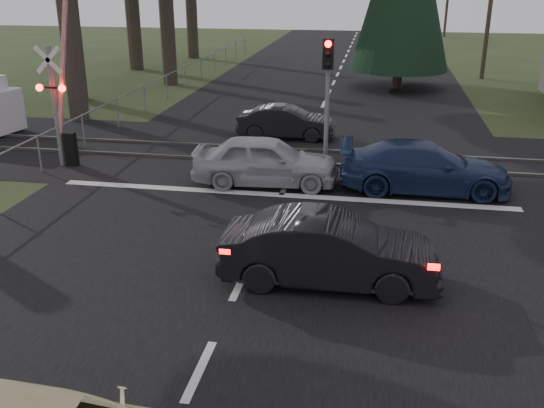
% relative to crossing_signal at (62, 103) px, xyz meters
% --- Properties ---
extents(ground, '(120.00, 120.00, 0.00)m').
position_rel_crossing_signal_xyz_m(ground, '(7.27, -9.79, -2.06)').
color(ground, '#2C3A1A').
rests_on(ground, ground).
extents(road, '(14.00, 100.00, 0.01)m').
position_rel_crossing_signal_xyz_m(road, '(7.27, 0.21, -2.05)').
color(road, black).
rests_on(road, ground).
extents(rail_corridor, '(120.00, 8.00, 0.01)m').
position_rel_crossing_signal_xyz_m(rail_corridor, '(7.27, 2.21, -2.05)').
color(rail_corridor, black).
rests_on(rail_corridor, ground).
extents(stop_line, '(13.00, 0.35, 0.00)m').
position_rel_crossing_signal_xyz_m(stop_line, '(7.27, -1.59, -2.05)').
color(stop_line, silver).
rests_on(stop_line, ground).
extents(rail_near, '(120.00, 0.12, 0.10)m').
position_rel_crossing_signal_xyz_m(rail_near, '(7.27, 1.41, -2.01)').
color(rail_near, '#59544C').
rests_on(rail_near, ground).
extents(rail_far, '(120.00, 0.12, 0.10)m').
position_rel_crossing_signal_xyz_m(rail_far, '(7.27, 3.01, -2.01)').
color(rail_far, '#59544C').
rests_on(rail_far, ground).
extents(crossing_signal, '(1.62, 0.38, 6.96)m').
position_rel_crossing_signal_xyz_m(crossing_signal, '(0.00, 0.00, 0.00)').
color(crossing_signal, slate).
rests_on(crossing_signal, ground).
extents(traffic_signal_center, '(0.32, 0.48, 4.10)m').
position_rel_crossing_signal_xyz_m(traffic_signal_center, '(8.27, 0.89, 0.75)').
color(traffic_signal_center, slate).
rests_on(traffic_signal_center, ground).
extents(fence_left, '(0.10, 36.00, 1.20)m').
position_rel_crossing_signal_xyz_m(fence_left, '(-0.53, 12.71, -2.06)').
color(fence_left, slate).
rests_on(fence_left, ground).
extents(dark_hatchback, '(4.37, 1.60, 1.43)m').
position_rel_crossing_signal_xyz_m(dark_hatchback, '(9.04, -6.49, -1.34)').
color(dark_hatchback, black).
rests_on(dark_hatchback, ground).
extents(silver_car, '(4.39, 2.01, 1.46)m').
position_rel_crossing_signal_xyz_m(silver_car, '(6.66, -0.71, -1.33)').
color(silver_car, '#A0A1A8').
rests_on(silver_car, ground).
extents(blue_sedan, '(4.88, 2.10, 1.40)m').
position_rel_crossing_signal_xyz_m(blue_sedan, '(11.25, -0.47, -1.36)').
color(blue_sedan, '#18274A').
rests_on(blue_sedan, ground).
extents(dark_car_far, '(3.67, 1.29, 1.21)m').
position_rel_crossing_signal_xyz_m(dark_car_far, '(6.46, 4.71, -1.45)').
color(dark_car_far, black).
rests_on(dark_car_far, ground).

